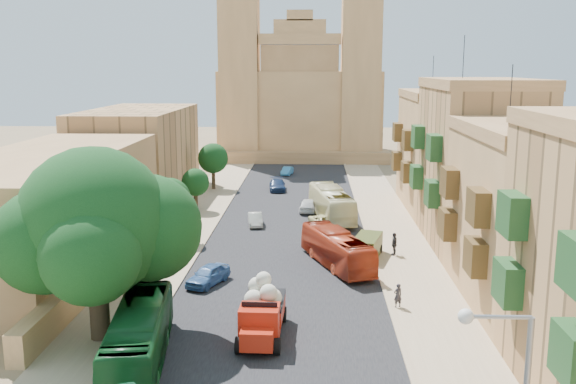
# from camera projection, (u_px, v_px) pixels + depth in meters

# --- Properties ---
(ground) EXTENTS (260.00, 260.00, 0.00)m
(ground) POSITION_uv_depth(u_px,v_px,m) (267.00, 375.00, 31.19)
(ground) COLOR brown
(road_surface) EXTENTS (14.00, 140.00, 0.01)m
(road_surface) POSITION_uv_depth(u_px,v_px,m) (290.00, 225.00, 60.61)
(road_surface) COLOR black
(road_surface) RESTS_ON ground
(sidewalk_east) EXTENTS (5.00, 140.00, 0.01)m
(sidewalk_east) POSITION_uv_depth(u_px,v_px,m) (391.00, 226.00, 60.24)
(sidewalk_east) COLOR tan
(sidewalk_east) RESTS_ON ground
(sidewalk_west) EXTENTS (5.00, 140.00, 0.01)m
(sidewalk_west) POSITION_uv_depth(u_px,v_px,m) (190.00, 224.00, 60.97)
(sidewalk_west) COLOR tan
(sidewalk_west) RESTS_ON ground
(kerb_east) EXTENTS (0.25, 140.00, 0.12)m
(kerb_east) POSITION_uv_depth(u_px,v_px,m) (364.00, 225.00, 60.33)
(kerb_east) COLOR tan
(kerb_east) RESTS_ON ground
(kerb_west) EXTENTS (0.25, 140.00, 0.12)m
(kerb_west) POSITION_uv_depth(u_px,v_px,m) (216.00, 224.00, 60.87)
(kerb_west) COLOR tan
(kerb_west) RESTS_ON ground
(townhouse_b) EXTENTS (9.00, 14.00, 14.90)m
(townhouse_b) POSITION_uv_depth(u_px,v_px,m) (532.00, 214.00, 40.27)
(townhouse_b) COLOR #B18150
(townhouse_b) RESTS_ON ground
(townhouse_c) EXTENTS (9.00, 14.00, 17.40)m
(townhouse_c) POSITION_uv_depth(u_px,v_px,m) (477.00, 162.00, 53.76)
(townhouse_c) COLOR tan
(townhouse_c) RESTS_ON ground
(townhouse_d) EXTENTS (9.00, 14.00, 15.90)m
(townhouse_d) POSITION_uv_depth(u_px,v_px,m) (444.00, 149.00, 67.63)
(townhouse_d) COLOR #B18150
(townhouse_d) RESTS_ON ground
(west_wall) EXTENTS (1.00, 40.00, 1.80)m
(west_wall) POSITION_uv_depth(u_px,v_px,m) (129.00, 243.00, 51.11)
(west_wall) COLOR #B18150
(west_wall) RESTS_ON ground
(west_building_low) EXTENTS (10.00, 28.00, 8.40)m
(west_building_low) POSITION_uv_depth(u_px,v_px,m) (48.00, 208.00, 48.73)
(west_building_low) COLOR #9D7144
(west_building_low) RESTS_ON ground
(west_building_mid) EXTENTS (10.00, 22.00, 10.00)m
(west_building_mid) POSITION_uv_depth(u_px,v_px,m) (139.00, 152.00, 74.07)
(west_building_mid) COLOR tan
(west_building_mid) RESTS_ON ground
(church) EXTENTS (28.00, 22.50, 36.30)m
(church) POSITION_uv_depth(u_px,v_px,m) (300.00, 99.00, 106.45)
(church) COLOR #B18150
(church) RESTS_ON ground
(ficus_tree) EXTENTS (10.68, 9.83, 10.68)m
(ficus_tree) POSITION_uv_depth(u_px,v_px,m) (96.00, 227.00, 34.27)
(ficus_tree) COLOR #34271A
(ficus_tree) RESTS_ON ground
(street_tree_a) EXTENTS (2.98, 2.98, 4.58)m
(street_tree_a) POSITION_uv_depth(u_px,v_px,m) (130.00, 245.00, 42.76)
(street_tree_a) COLOR #34271A
(street_tree_a) RESTS_ON ground
(street_tree_b) EXTENTS (3.59, 3.59, 5.52)m
(street_tree_b) POSITION_uv_depth(u_px,v_px,m) (170.00, 199.00, 54.40)
(street_tree_b) COLOR #34271A
(street_tree_b) RESTS_ON ground
(street_tree_c) EXTENTS (2.88, 2.88, 4.43)m
(street_tree_c) POSITION_uv_depth(u_px,v_px,m) (195.00, 183.00, 66.31)
(street_tree_c) COLOR #34271A
(street_tree_c) RESTS_ON ground
(street_tree_d) EXTENTS (3.67, 3.67, 5.64)m
(street_tree_d) POSITION_uv_depth(u_px,v_px,m) (213.00, 158.00, 77.92)
(street_tree_d) COLOR #34271A
(street_tree_d) RESTS_ON ground
(red_truck) EXTENTS (2.50, 5.99, 3.46)m
(red_truck) POSITION_uv_depth(u_px,v_px,m) (262.00, 311.00, 35.37)
(red_truck) COLOR red
(red_truck) RESTS_ON ground
(olive_pickup) EXTENTS (2.81, 4.40, 1.68)m
(olive_pickup) POSITION_uv_depth(u_px,v_px,m) (367.00, 247.00, 50.39)
(olive_pickup) COLOR #3C451A
(olive_pickup) RESTS_ON ground
(bus_green_north) EXTENTS (3.80, 10.73, 2.92)m
(bus_green_north) POSITION_uv_depth(u_px,v_px,m) (139.00, 336.00, 32.14)
(bus_green_north) COLOR #114C1F
(bus_green_north) RESTS_ON ground
(bus_red_east) EXTENTS (5.53, 9.72, 2.66)m
(bus_red_east) POSITION_uv_depth(u_px,v_px,m) (337.00, 249.00, 47.99)
(bus_red_east) COLOR #AE3419
(bus_red_east) RESTS_ON ground
(bus_cream_east) EXTENTS (4.53, 11.29, 3.06)m
(bus_cream_east) POSITION_uv_depth(u_px,v_px,m) (331.00, 204.00, 62.94)
(bus_cream_east) COLOR beige
(bus_cream_east) RESTS_ON ground
(car_blue_a) EXTENTS (3.03, 4.30, 1.36)m
(car_blue_a) POSITION_uv_depth(u_px,v_px,m) (208.00, 275.00, 44.07)
(car_blue_a) COLOR #355F99
(car_blue_a) RESTS_ON ground
(car_white_a) EXTENTS (1.74, 3.70, 1.17)m
(car_white_a) POSITION_uv_depth(u_px,v_px,m) (255.00, 219.00, 60.44)
(car_white_a) COLOR beige
(car_white_a) RESTS_ON ground
(car_cream) EXTENTS (2.92, 4.27, 1.08)m
(car_cream) POSITION_uv_depth(u_px,v_px,m) (322.00, 220.00, 60.35)
(car_cream) COLOR beige
(car_cream) RESTS_ON ground
(car_dkblue) EXTENTS (2.26, 4.79, 1.35)m
(car_dkblue) POSITION_uv_depth(u_px,v_px,m) (277.00, 185.00, 77.60)
(car_dkblue) COLOR navy
(car_dkblue) RESTS_ON ground
(car_white_b) EXTENTS (1.92, 4.26, 1.42)m
(car_white_b) POSITION_uv_depth(u_px,v_px,m) (308.00, 205.00, 66.15)
(car_white_b) COLOR silver
(car_white_b) RESTS_ON ground
(car_blue_b) EXTENTS (1.72, 3.48, 1.10)m
(car_blue_b) POSITION_uv_depth(u_px,v_px,m) (287.00, 171.00, 88.77)
(car_blue_b) COLOR #388EC7
(car_blue_b) RESTS_ON ground
(pedestrian_a) EXTENTS (0.66, 0.56, 1.54)m
(pedestrian_a) POSITION_uv_depth(u_px,v_px,m) (398.00, 296.00, 39.84)
(pedestrian_a) COLOR #2B282D
(pedestrian_a) RESTS_ON ground
(pedestrian_c) EXTENTS (0.84, 1.17, 1.85)m
(pedestrian_c) POSITION_uv_depth(u_px,v_px,m) (394.00, 244.00, 50.84)
(pedestrian_c) COLOR #2E2E33
(pedestrian_c) RESTS_ON ground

